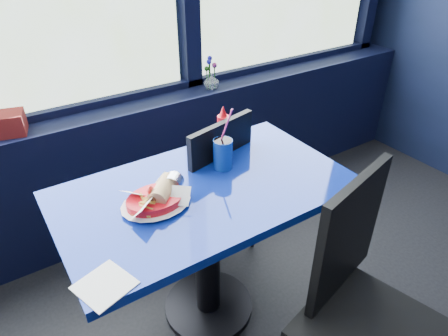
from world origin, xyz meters
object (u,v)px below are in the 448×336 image
near_table (206,221)px  soda_cup (223,153)px  chair_near_back (214,182)px  chair_near_front (361,296)px  food_basket (157,198)px  flower_vase (211,79)px  ketchup_bottle (223,129)px

near_table → soda_cup: bearing=31.4°
near_table → chair_near_back: (0.22, 0.30, -0.04)m
near_table → chair_near_front: 0.69m
food_basket → soda_cup: 0.38m
near_table → chair_near_front: chair_near_front is taller
soda_cup → food_basket: bearing=-165.8°
near_table → chair_near_front: (0.25, -0.64, -0.00)m
chair_near_front → soda_cup: bearing=83.9°
chair_near_front → flower_vase: flower_vase is taller
soda_cup → near_table: bearing=-148.6°
flower_vase → food_basket: size_ratio=0.69×
food_basket → soda_cup: size_ratio=1.02×
chair_near_back → ketchup_bottle: (0.03, -0.05, 0.32)m
chair_near_front → flower_vase: (0.29, 1.46, 0.30)m
chair_near_front → food_basket: chair_near_front is taller
near_table → food_basket: size_ratio=4.11×
near_table → flower_vase: bearing=56.6°
chair_near_back → ketchup_bottle: ketchup_bottle is taller
ketchup_bottle → soda_cup: 0.19m
chair_near_back → food_basket: bearing=20.5°
near_table → ketchup_bottle: size_ratio=5.64×
chair_near_back → soda_cup: 0.37m
chair_near_front → ketchup_bottle: (0.00, 0.89, 0.28)m
chair_near_back → ketchup_bottle: bearing=105.5°
food_basket → flower_vase: bearing=28.5°
chair_near_back → food_basket: 0.59m
food_basket → soda_cup: bearing=-4.7°
soda_cup → chair_near_back: bearing=69.3°
flower_vase → ketchup_bottle: bearing=-116.8°
chair_near_back → ketchup_bottle: size_ratio=4.31×
chair_near_front → chair_near_back: (-0.02, 0.94, -0.04)m
chair_near_front → soda_cup: 0.78m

